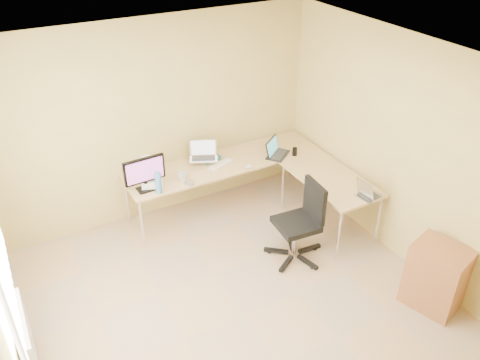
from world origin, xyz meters
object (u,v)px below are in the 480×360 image
mug (183,177)px  desk_return (328,202)px  office_chair (296,222)px  cabinet (436,277)px  water_bottle (158,183)px  laptop_return (371,189)px  laptop_black (278,148)px  desk_main (225,185)px  monitor (145,174)px  keyboard (220,165)px  desk_fan (146,165)px  laptop_center (203,151)px

mug → desk_return: bearing=-26.5°
desk_return → office_chair: bearing=-156.3°
cabinet → mug: bearing=109.0°
water_bottle → laptop_return: 2.47m
laptop_black → office_chair: bearing=-148.7°
desk_main → mug: size_ratio=23.23×
monitor → water_bottle: (0.11, -0.14, -0.08)m
desk_return → desk_main: bearing=134.3°
keyboard → desk_main: bearing=15.4°
desk_main → laptop_return: laptop_return is taller
monitor → desk_fan: 0.39m
desk_main → laptop_black: size_ratio=7.37×
monitor → laptop_center: bearing=13.9°
keyboard → water_bottle: bearing=175.7°
monitor → office_chair: monitor is taller
desk_main → keyboard: 0.39m
laptop_return → laptop_center: bearing=33.3°
desk_fan → cabinet: desk_fan is taller
office_chair → mug: bearing=133.8°
monitor → keyboard: size_ratio=1.35×
laptop_black → keyboard: bearing=133.7°
laptop_center → office_chair: (0.51, -1.42, -0.40)m
laptop_black → laptop_return: laptop_black is taller
water_bottle → laptop_center: bearing=27.9°
desk_return → water_bottle: bearing=160.6°
desk_return → laptop_center: bearing=137.8°
monitor → laptop_return: bearing=-35.0°
desk_main → keyboard: bearing=-145.9°
laptop_black → office_chair: (-0.45, -1.12, -0.34)m
laptop_center → water_bottle: 0.87m
desk_main → laptop_center: 0.60m
laptop_black → laptop_center: bearing=125.6°
cabinet → desk_main: bearing=96.0°
monitor → desk_fan: monitor is taller
laptop_return → monitor: bearing=52.0°
water_bottle → desk_fan: 0.50m
cabinet → laptop_center: bearing=99.5°
monitor → cabinet: 3.40m
laptop_center → water_bottle: size_ratio=1.32×
laptop_black → cabinet: bearing=-117.4°
desk_return → laptop_black: 0.98m
laptop_center → laptop_black: 1.00m
desk_return → laptop_return: 0.74m
laptop_return → office_chair: 0.95m
keyboard → laptop_center: bearing=114.9°
laptop_return → cabinet: laptop_return is taller
laptop_return → office_chair: bearing=68.4°
desk_fan → water_bottle: bearing=-85.2°
mug → laptop_return: size_ratio=0.37×
laptop_center → cabinet: 3.12m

